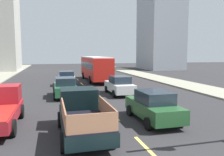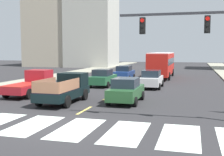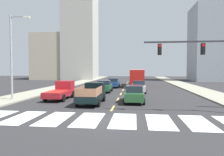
{
  "view_description": "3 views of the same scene",
  "coord_description": "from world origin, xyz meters",
  "px_view_note": "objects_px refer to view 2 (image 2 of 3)",
  "views": [
    {
      "loc": [
        -3.6,
        -4.15,
        3.78
      ],
      "look_at": [
        0.68,
        11.9,
        1.98
      ],
      "focal_mm": 36.41,
      "sensor_mm": 36.0,
      "label": 1
    },
    {
      "loc": [
        6.29,
        -12.43,
        3.61
      ],
      "look_at": [
        -1.38,
        15.17,
        0.92
      ],
      "focal_mm": 47.28,
      "sensor_mm": 36.0,
      "label": 2
    },
    {
      "loc": [
        1.9,
        -13.0,
        3.37
      ],
      "look_at": [
        -1.3,
        14.72,
        2.11
      ],
      "focal_mm": 32.2,
      "sensor_mm": 36.0,
      "label": 3
    }
  ],
  "objects_px": {
    "sedan_mid": "(124,73)",
    "sedan_near_left": "(103,78)",
    "city_bus": "(162,63)",
    "sedan_near_right": "(151,79)",
    "sedan_far": "(126,90)",
    "pickup_stakebed": "(66,89)",
    "pickup_dark": "(32,84)"
  },
  "relations": [
    {
      "from": "sedan_mid",
      "to": "sedan_near_left",
      "type": "relative_size",
      "value": 1.0
    },
    {
      "from": "city_bus",
      "to": "sedan_near_right",
      "type": "xyz_separation_m",
      "value": [
        0.19,
        -10.82,
        -1.09
      ]
    },
    {
      "from": "sedan_far",
      "to": "sedan_near_left",
      "type": "xyz_separation_m",
      "value": [
        -4.34,
        8.54,
        0.0
      ]
    },
    {
      "from": "city_bus",
      "to": "sedan_near_left",
      "type": "distance_m",
      "value": 11.77
    },
    {
      "from": "sedan_mid",
      "to": "sedan_far",
      "type": "distance_m",
      "value": 16.09
    },
    {
      "from": "city_bus",
      "to": "sedan_far",
      "type": "relative_size",
      "value": 2.45
    },
    {
      "from": "city_bus",
      "to": "sedan_far",
      "type": "height_order",
      "value": "city_bus"
    },
    {
      "from": "pickup_stakebed",
      "to": "sedan_near_left",
      "type": "bearing_deg",
      "value": 93.15
    },
    {
      "from": "city_bus",
      "to": "sedan_far",
      "type": "bearing_deg",
      "value": -92.07
    },
    {
      "from": "pickup_stakebed",
      "to": "sedan_far",
      "type": "relative_size",
      "value": 1.18
    },
    {
      "from": "pickup_stakebed",
      "to": "sedan_near_left",
      "type": "height_order",
      "value": "pickup_stakebed"
    },
    {
      "from": "sedan_far",
      "to": "sedan_near_right",
      "type": "bearing_deg",
      "value": 86.97
    },
    {
      "from": "city_bus",
      "to": "sedan_near_right",
      "type": "relative_size",
      "value": 2.45
    },
    {
      "from": "pickup_dark",
      "to": "sedan_far",
      "type": "xyz_separation_m",
      "value": [
        8.19,
        -1.49,
        -0.06
      ]
    },
    {
      "from": "city_bus",
      "to": "sedan_near_left",
      "type": "bearing_deg",
      "value": -114.72
    },
    {
      "from": "sedan_near_left",
      "to": "pickup_dark",
      "type": "bearing_deg",
      "value": -119.2
    },
    {
      "from": "pickup_dark",
      "to": "sedan_far",
      "type": "relative_size",
      "value": 1.18
    },
    {
      "from": "sedan_near_right",
      "to": "sedan_far",
      "type": "xyz_separation_m",
      "value": [
        -0.58,
        -8.45,
        0.0
      ]
    },
    {
      "from": "pickup_stakebed",
      "to": "sedan_far",
      "type": "xyz_separation_m",
      "value": [
        4.11,
        0.87,
        -0.08
      ]
    },
    {
      "from": "city_bus",
      "to": "sedan_near_left",
      "type": "xyz_separation_m",
      "value": [
        -4.73,
        -10.73,
        -1.09
      ]
    },
    {
      "from": "pickup_dark",
      "to": "pickup_stakebed",
      "type": "bearing_deg",
      "value": -31.67
    },
    {
      "from": "pickup_dark",
      "to": "sedan_near_right",
      "type": "xyz_separation_m",
      "value": [
        8.77,
        6.96,
        -0.06
      ]
    },
    {
      "from": "pickup_stakebed",
      "to": "pickup_dark",
      "type": "height_order",
      "value": "same"
    },
    {
      "from": "sedan_mid",
      "to": "sedan_near_left",
      "type": "height_order",
      "value": "same"
    },
    {
      "from": "city_bus",
      "to": "sedan_mid",
      "type": "bearing_deg",
      "value": -139.94
    },
    {
      "from": "sedan_near_left",
      "to": "city_bus",
      "type": "bearing_deg",
      "value": 65.63
    },
    {
      "from": "pickup_dark",
      "to": "sedan_near_right",
      "type": "relative_size",
      "value": 1.18
    },
    {
      "from": "sedan_far",
      "to": "sedan_near_left",
      "type": "distance_m",
      "value": 9.58
    },
    {
      "from": "sedan_mid",
      "to": "pickup_dark",
      "type": "bearing_deg",
      "value": -106.88
    },
    {
      "from": "sedan_mid",
      "to": "sedan_near_left",
      "type": "distance_m",
      "value": 7.12
    },
    {
      "from": "pickup_stakebed",
      "to": "pickup_dark",
      "type": "distance_m",
      "value": 4.72
    },
    {
      "from": "city_bus",
      "to": "sedan_near_left",
      "type": "relative_size",
      "value": 2.45
    }
  ]
}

